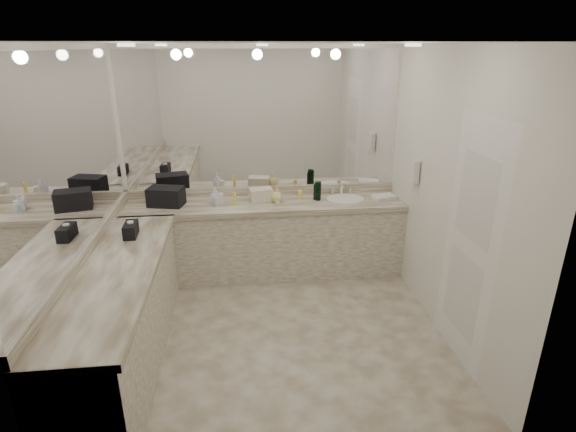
{
  "coord_description": "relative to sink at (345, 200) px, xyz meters",
  "views": [
    {
      "loc": [
        -0.26,
        -3.66,
        2.58
      ],
      "look_at": [
        0.19,
        0.4,
        1.03
      ],
      "focal_mm": 28.0,
      "sensor_mm": 36.0,
      "label": 1
    }
  ],
  "objects": [
    {
      "name": "floor",
      "position": [
        -0.95,
        -1.2,
        -0.9
      ],
      "size": [
        3.2,
        3.2,
        0.0
      ],
      "primitive_type": "plane",
      "color": "#BCB19E",
      "rests_on": "ground"
    },
    {
      "name": "ceiling",
      "position": [
        -0.95,
        -1.2,
        1.71
      ],
      "size": [
        3.2,
        3.2,
        0.0
      ],
      "primitive_type": "plane",
      "color": "white",
      "rests_on": "floor"
    },
    {
      "name": "wall_back",
      "position": [
        -0.95,
        0.3,
        0.41
      ],
      "size": [
        3.2,
        0.02,
        2.6
      ],
      "primitive_type": "cube",
      "color": "silver",
      "rests_on": "floor"
    },
    {
      "name": "wall_left",
      "position": [
        -2.55,
        -1.2,
        0.41
      ],
      "size": [
        0.02,
        3.0,
        2.6
      ],
      "primitive_type": "cube",
      "color": "silver",
      "rests_on": "floor"
    },
    {
      "name": "wall_right",
      "position": [
        0.65,
        -1.2,
        0.41
      ],
      "size": [
        0.02,
        3.0,
        2.6
      ],
      "primitive_type": "cube",
      "color": "silver",
      "rests_on": "floor"
    },
    {
      "name": "vanity_back_base",
      "position": [
        -0.95,
        0.0,
        -0.48
      ],
      "size": [
        3.2,
        0.6,
        0.84
      ],
      "primitive_type": "cube",
      "color": "beige",
      "rests_on": "floor"
    },
    {
      "name": "vanity_back_top",
      "position": [
        -0.95,
        -0.01,
        -0.03
      ],
      "size": [
        3.2,
        0.64,
        0.06
      ],
      "primitive_type": "cube",
      "color": "beige",
      "rests_on": "vanity_back_base"
    },
    {
      "name": "vanity_left_base",
      "position": [
        -2.25,
        -1.5,
        -0.48
      ],
      "size": [
        0.6,
        2.4,
        0.84
      ],
      "primitive_type": "cube",
      "color": "beige",
      "rests_on": "floor"
    },
    {
      "name": "vanity_left_top",
      "position": [
        -2.24,
        -1.5,
        -0.03
      ],
      "size": [
        0.64,
        2.42,
        0.06
      ],
      "primitive_type": "cube",
      "color": "beige",
      "rests_on": "vanity_left_base"
    },
    {
      "name": "backsplash_back",
      "position": [
        -0.95,
        0.28,
        0.05
      ],
      "size": [
        3.2,
        0.04,
        0.1
      ],
      "primitive_type": "cube",
      "color": "beige",
      "rests_on": "vanity_back_top"
    },
    {
      "name": "backsplash_left",
      "position": [
        -2.53,
        -1.2,
        0.05
      ],
      "size": [
        0.04,
        3.0,
        0.1
      ],
      "primitive_type": "cube",
      "color": "beige",
      "rests_on": "vanity_left_top"
    },
    {
      "name": "mirror_back",
      "position": [
        -0.95,
        0.29,
        0.88
      ],
      "size": [
        3.12,
        0.01,
        1.55
      ],
      "primitive_type": "cube",
      "color": "white",
      "rests_on": "wall_back"
    },
    {
      "name": "mirror_left",
      "position": [
        -2.54,
        -1.2,
        0.88
      ],
      "size": [
        0.01,
        2.92,
        1.55
      ],
      "primitive_type": "cube",
      "color": "white",
      "rests_on": "wall_left"
    },
    {
      "name": "sink",
      "position": [
        0.0,
        0.0,
        0.0
      ],
      "size": [
        0.44,
        0.44,
        0.03
      ],
      "primitive_type": "cylinder",
      "color": "white",
      "rests_on": "vanity_back_top"
    },
    {
      "name": "faucet",
      "position": [
        0.0,
        0.21,
        0.07
      ],
      "size": [
        0.24,
        0.16,
        0.14
      ],
      "primitive_type": "cube",
      "color": "silver",
      "rests_on": "vanity_back_top"
    },
    {
      "name": "wall_phone",
      "position": [
        0.61,
        -0.5,
        0.46
      ],
      "size": [
        0.06,
        0.1,
        0.24
      ],
      "primitive_type": "cube",
      "color": "white",
      "rests_on": "wall_right"
    },
    {
      "name": "door",
      "position": [
        0.64,
        -1.7,
        0.16
      ],
      "size": [
        0.02,
        0.82,
        2.1
      ],
      "primitive_type": "cube",
      "color": "white",
      "rests_on": "wall_right"
    },
    {
      "name": "black_toiletry_bag",
      "position": [
        -2.04,
        0.01,
        0.11
      ],
      "size": [
        0.42,
        0.32,
        0.22
      ],
      "primitive_type": "cube",
      "rotation": [
        0.0,
        0.0,
        -0.24
      ],
      "color": "black",
      "rests_on": "vanity_back_top"
    },
    {
      "name": "black_bag_spill",
      "position": [
        -2.25,
        -0.84,
        0.07
      ],
      "size": [
        0.12,
        0.25,
        0.13
      ],
      "primitive_type": "cube",
      "rotation": [
        0.0,
        0.0,
        0.04
      ],
      "color": "black",
      "rests_on": "vanity_left_top"
    },
    {
      "name": "cream_cosmetic_case",
      "position": [
        -0.98,
        0.04,
        0.08
      ],
      "size": [
        0.28,
        0.2,
        0.15
      ],
      "primitive_type": "cube",
      "rotation": [
        0.0,
        0.0,
        0.19
      ],
      "color": "beige",
      "rests_on": "vanity_back_top"
    },
    {
      "name": "hand_towel",
      "position": [
        0.45,
        -0.03,
        0.03
      ],
      "size": [
        0.28,
        0.22,
        0.04
      ],
      "primitive_type": "cube",
      "rotation": [
        0.0,
        0.0,
        0.2
      ],
      "color": "white",
      "rests_on": "vanity_back_top"
    },
    {
      "name": "lotion_left",
      "position": [
        -2.25,
        -0.82,
        0.08
      ],
      "size": [
        0.06,
        0.06,
        0.14
      ],
      "primitive_type": "cylinder",
      "color": "white",
      "rests_on": "vanity_left_top"
    },
    {
      "name": "soap_bottle_a",
      "position": [
        -1.5,
        0.08,
        0.1
      ],
      "size": [
        0.09,
        0.09,
        0.18
      ],
      "primitive_type": "imported",
      "rotation": [
        0.0,
        0.0,
        0.28
      ],
      "color": "white",
      "rests_on": "vanity_back_top"
    },
    {
      "name": "soap_bottle_b",
      "position": [
        -1.49,
        -0.02,
        0.1
      ],
      "size": [
        0.11,
        0.11,
        0.19
      ],
      "primitive_type": "imported",
      "rotation": [
        0.0,
        0.0,
        -0.35
      ],
      "color": "silver",
      "rests_on": "vanity_back_top"
    },
    {
      "name": "soap_bottle_c",
      "position": [
        -0.8,
        -0.02,
        0.09
      ],
      "size": [
        0.16,
        0.16,
        0.18
      ],
      "primitive_type": "imported",
      "rotation": [
        0.0,
        0.0,
        0.14
      ],
      "color": "#E0CE73",
      "rests_on": "vanity_back_top"
    },
    {
      "name": "green_bottle_0",
      "position": [
        -0.34,
        0.04,
        0.1
      ],
      "size": [
        0.06,
        0.06,
        0.18
      ],
      "primitive_type": "cylinder",
      "color": "#0C4721",
      "rests_on": "vanity_back_top"
    },
    {
      "name": "green_bottle_1",
      "position": [
        -0.32,
        0.04,
        0.11
      ],
      "size": [
        0.07,
        0.07,
        0.21
      ],
      "primitive_type": "cylinder",
      "color": "#0C4721",
      "rests_on": "vanity_back_top"
    },
    {
      "name": "green_bottle_2",
      "position": [
        -0.32,
        0.01,
        0.11
      ],
      "size": [
        0.07,
        0.07,
        0.22
      ],
      "primitive_type": "cylinder",
      "color": "#0C4721",
      "rests_on": "vanity_back_top"
    },
    {
      "name": "amenity_bottle_0",
      "position": [
        -1.44,
        0.03,
        0.06
      ],
      "size": [
        0.06,
        0.06,
        0.11
      ],
      "primitive_type": "cylinder",
      "color": "white",
      "rests_on": "vanity_back_top"
    },
    {
      "name": "amenity_bottle_1",
      "position": [
        -0.8,
        -0.06,
        0.06
      ],
      "size": [
        0.05,
        0.05,
        0.1
      ],
      "primitive_type": "cylinder",
      "color": "white",
      "rests_on": "vanity_back_top"
    },
    {
      "name": "amenity_bottle_2",
      "position": [
        -1.28,
        -0.05,
        0.08
      ],
      "size": [
        0.04,
        0.04,
        0.15
      ],
      "primitive_type": "cylinder",
      "color": "#F2D84C",
      "rests_on": "vanity_back_top"
    },
    {
      "name": "amenity_bottle_3",
      "position": [
        -2.14,
        0.07,
        0.08
      ],
      "size": [
        0.06,
        0.06,
        0.14
      ],
      "primitive_type": "cylinder",
      "color": "#9966B2",
      "rests_on": "vanity_back_top"
    },
    {
      "name": "amenity_bottle_4",
      "position": [
        -0.9,
        0.04,
        0.04
      ],
      "size": [
        0.05,
        0.05,
        0.07
      ],
      "primitive_type": "cylinder",
      "color": "#F2D84C",
      "rests_on": "vanity_back_top"
    },
    {
      "name": "amenity_bottle_5",
      "position": [
        -0.53,
        0.06,
        0.06
      ],
      "size": [
        0.05,
        0.05,
        0.1
      ],
      "primitive_type": "cylinder",
      "color": "#F2D84C",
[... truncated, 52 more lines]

